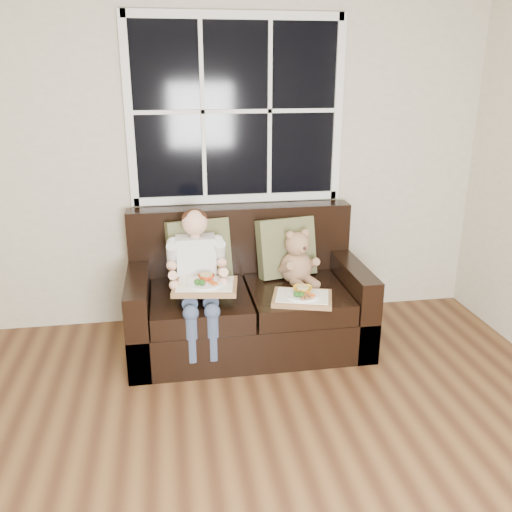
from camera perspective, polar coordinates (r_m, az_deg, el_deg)
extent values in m
cube|color=beige|center=(4.18, -6.19, 10.78)|extent=(4.50, 0.02, 2.70)
cube|color=black|center=(4.16, -2.10, 14.99)|extent=(1.50, 0.02, 1.25)
cube|color=white|center=(4.24, -1.96, 6.12)|extent=(1.58, 0.04, 0.06)
cube|color=white|center=(4.15, -2.19, 24.04)|extent=(1.58, 0.04, 0.06)
cube|color=white|center=(4.12, -13.25, 14.48)|extent=(0.06, 0.04, 1.37)
cube|color=white|center=(4.31, 8.62, 14.95)|extent=(0.06, 0.04, 1.37)
cube|color=white|center=(4.15, -2.07, 14.98)|extent=(1.50, 0.03, 0.03)
cube|color=black|center=(4.04, -0.86, -7.31)|extent=(1.70, 0.90, 0.30)
cube|color=black|center=(3.95, -12.12, -6.02)|extent=(0.15, 0.90, 0.60)
cube|color=black|center=(4.15, 9.81, -4.58)|extent=(0.15, 0.90, 0.60)
cube|color=black|center=(4.21, -1.66, 0.84)|extent=(1.70, 0.18, 0.66)
cube|color=black|center=(3.84, -5.88, -5.17)|extent=(0.68, 0.72, 0.15)
cube|color=black|center=(3.94, 4.36, -4.50)|extent=(0.68, 0.72, 0.15)
cube|color=brown|center=(4.01, -6.00, 0.55)|extent=(0.49, 0.30, 0.47)
cube|color=brown|center=(4.10, 3.20, 0.92)|extent=(0.47, 0.29, 0.45)
cube|color=silver|center=(3.86, -6.31, -0.66)|extent=(0.27, 0.17, 0.38)
sphere|color=#E9AF8E|center=(3.76, -6.47, 3.53)|extent=(0.18, 0.18, 0.18)
ellipsoid|color=#351B10|center=(3.77, -6.50, 3.98)|extent=(0.18, 0.18, 0.13)
cylinder|color=#35435E|center=(3.71, -7.09, -4.02)|extent=(0.11, 0.34, 0.11)
cylinder|color=#35435E|center=(3.72, -4.98, -3.90)|extent=(0.11, 0.34, 0.11)
cylinder|color=#35435E|center=(3.58, -6.77, -8.61)|extent=(0.09, 0.09, 0.32)
cylinder|color=#35435E|center=(3.58, -4.56, -8.47)|extent=(0.09, 0.09, 0.32)
cylinder|color=#E9AF8E|center=(3.72, -8.73, -0.83)|extent=(0.07, 0.33, 0.26)
cylinder|color=#E9AF8E|center=(3.74, -3.72, -0.56)|extent=(0.07, 0.33, 0.26)
ellipsoid|color=#9B7052|center=(4.01, 4.25, -1.21)|extent=(0.28, 0.26, 0.25)
sphere|color=#9B7052|center=(3.94, 4.37, 1.25)|extent=(0.22, 0.22, 0.18)
sphere|color=#9B7052|center=(3.91, 3.49, 2.26)|extent=(0.06, 0.06, 0.06)
sphere|color=#9B7052|center=(3.93, 5.26, 2.34)|extent=(0.06, 0.06, 0.06)
sphere|color=#9B7052|center=(3.88, 4.60, 0.71)|extent=(0.07, 0.07, 0.07)
sphere|color=#311E16|center=(3.85, 4.70, 0.74)|extent=(0.03, 0.03, 0.03)
cylinder|color=#9B7052|center=(3.90, 3.87, -2.99)|extent=(0.10, 0.15, 0.07)
cylinder|color=#9B7052|center=(3.93, 5.48, -2.88)|extent=(0.10, 0.15, 0.07)
cube|color=#8C5D3F|center=(3.65, -5.35, -3.25)|extent=(0.47, 0.38, 0.04)
cube|color=white|center=(3.65, -5.36, -2.95)|extent=(0.41, 0.33, 0.01)
cylinder|color=white|center=(3.63, -5.35, -2.85)|extent=(0.24, 0.24, 0.02)
imported|color=red|center=(3.67, -5.26, -2.22)|extent=(0.13, 0.13, 0.04)
cylinder|color=tan|center=(3.66, -5.26, -2.15)|extent=(0.09, 0.09, 0.02)
ellipsoid|color=#2D631F|center=(3.58, -6.20, -2.73)|extent=(0.04, 0.04, 0.04)
ellipsoid|color=#2D631F|center=(3.57, -5.70, -2.79)|extent=(0.04, 0.04, 0.04)
cylinder|color=orange|center=(3.59, -4.58, -2.85)|extent=(0.05, 0.06, 0.02)
cube|color=#8C5D3F|center=(3.71, 4.89, -4.47)|extent=(0.47, 0.40, 0.03)
cube|color=white|center=(3.70, 4.89, -4.19)|extent=(0.41, 0.35, 0.01)
cylinder|color=white|center=(3.69, 4.93, -4.11)|extent=(0.23, 0.23, 0.01)
imported|color=yellow|center=(3.72, 4.93, -3.52)|extent=(0.16, 0.16, 0.03)
cylinder|color=tan|center=(3.72, 4.93, -3.45)|extent=(0.09, 0.09, 0.02)
ellipsoid|color=#2D631F|center=(3.64, 4.29, -4.02)|extent=(0.04, 0.04, 0.04)
ellipsoid|color=#2D631F|center=(3.63, 4.78, -4.08)|extent=(0.04, 0.04, 0.04)
cylinder|color=orange|center=(3.66, 5.75, -4.11)|extent=(0.04, 0.06, 0.02)
cylinder|color=olive|center=(3.63, 5.18, -4.23)|extent=(0.03, 0.08, 0.02)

